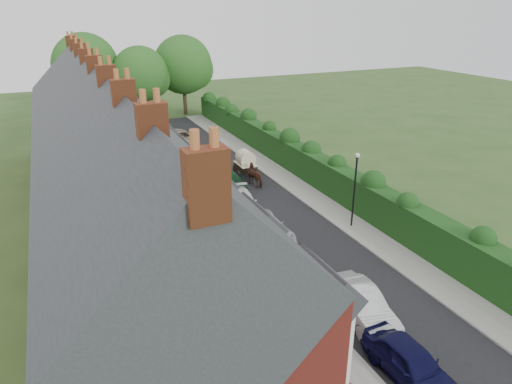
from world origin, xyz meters
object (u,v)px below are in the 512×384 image
Objects in this scene: lamppost at (355,181)px; car_white at (243,202)px; car_green at (229,180)px; car_black at (158,124)px; horse_cart at (245,162)px; car_silver_a at (361,304)px; car_silver_b at (267,229)px; car_red at (190,154)px; car_beige at (181,139)px; car_navy at (411,363)px; horse at (256,175)px; car_grey at (162,127)px.

car_white is at bearing 136.26° from lamppost.
car_green reaches higher than car_black.
lamppost reaches higher than horse_cart.
lamppost is at bearing -33.12° from car_white.
car_silver_a is 13.52m from car_white.
car_black is at bearing 95.83° from car_silver_a.
car_silver_b is at bearing -82.07° from car_white.
car_green is 8.14m from car_red.
car_silver_a is 31.40m from car_beige.
car_beige reaches higher than car_navy.
lamppost reaches higher than car_beige.
car_red is at bearing 107.91° from lamppost.
car_beige reaches higher than car_red.
horse is (2.65, 17.73, 0.09)m from car_silver_a.
car_silver_b is 16.95m from car_red.
horse_cart is at bearing -93.72° from car_grey.
car_navy is at bearing -91.77° from car_silver_a.
horse_cart is at bearing -102.98° from horse.
lamppost is 23.95m from car_beige.
car_red is 2.06× the size of horse.
car_green reaches higher than car_white.
car_green is 3.22m from horse_cart.
car_silver_a is 1.46× the size of horse_cart.
car_navy is 1.07× the size of car_black.
horse is (2.55, -13.67, 0.09)m from car_beige.
car_green is (0.61, 4.33, 0.10)m from car_white.
car_black is at bearing 75.80° from car_grey.
car_navy is 41.03m from car_grey.
horse_cart is (3.17, -19.18, 0.65)m from car_black.
car_beige is (-5.19, 23.25, -2.51)m from lamppost.
horse is (3.18, 8.73, 0.18)m from car_silver_b.
car_black is at bearing 90.99° from car_silver_b.
horse reaches higher than car_grey.
car_navy is (-5.76, -12.03, -2.55)m from lamppost.
car_white is at bearing -103.69° from car_grey.
lamppost is 31.65m from car_black.
car_red is (0.01, 29.83, -0.05)m from car_navy.
lamppost is 1.08× the size of car_silver_a.
car_white is at bearing -114.72° from horse_cart.
car_silver_a is 0.89× the size of car_grey.
car_black is (-0.05, 43.03, -0.05)m from car_navy.
car_grey is (-0.06, 11.20, 0.08)m from car_red.
car_silver_b is 1.08× the size of car_white.
car_silver_b is at bearing -106.17° from horse_cart.
car_silver_a is at bearing -97.35° from car_beige.
horse_cart is at bearing 40.71° from car_green.
car_grey is (-0.05, 41.03, 0.03)m from car_navy.
car_silver_b is 1.21× the size of car_black.
horse is at bearing -94.91° from car_grey.
car_red is 5.48m from car_beige.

